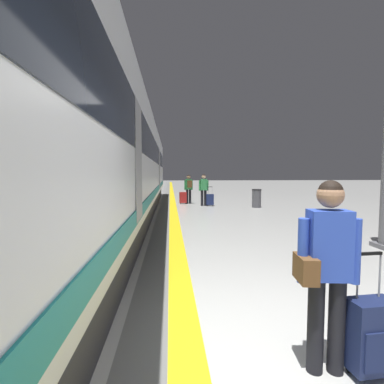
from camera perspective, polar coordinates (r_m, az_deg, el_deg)
ground_plane at (r=2.88m, az=19.02°, el=-32.82°), size 120.00×120.00×0.00m
safety_line_strip at (r=12.23m, az=-3.77°, el=-4.11°), size 0.36×80.00×0.01m
tactile_edge_band at (r=12.23m, az=-5.41°, el=-4.12°), size 0.66×80.00×0.01m
high_speed_train at (r=9.56m, az=-16.74°, el=8.49°), size 2.94×28.66×4.97m
traveller_foreground at (r=2.68m, az=25.63°, el=-12.87°), size 0.54×0.29×1.65m
rolling_suitcase_foreground at (r=3.03m, az=32.68°, el=-23.29°), size 0.40×0.26×1.05m
passenger_near at (r=15.50m, az=-0.67°, el=1.12°), size 0.48×0.38×1.60m
suitcase_near at (r=15.44m, az=-1.85°, el=-1.13°), size 0.40×0.27×0.65m
passenger_mid at (r=14.52m, az=2.39°, el=0.92°), size 0.51×0.21×1.64m
suitcase_mid at (r=14.48m, az=3.70°, el=-1.53°), size 0.41×0.28×1.00m
waste_bin at (r=14.18m, az=12.97°, el=-1.25°), size 0.46×0.46×0.91m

